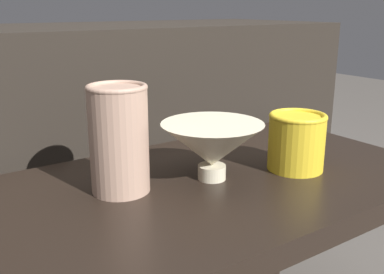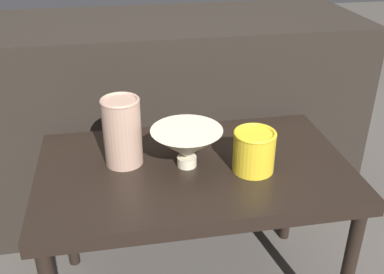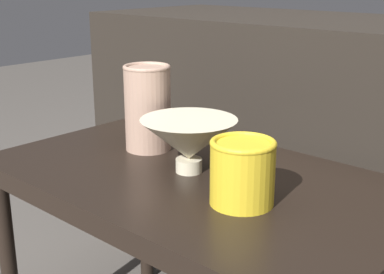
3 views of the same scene
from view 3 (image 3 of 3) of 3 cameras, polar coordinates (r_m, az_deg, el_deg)
table at (r=1.04m, az=0.46°, el=-6.51°), size 0.82×0.48×0.47m
couch_backdrop at (r=1.48m, az=14.46°, el=-2.21°), size 1.37×0.50×0.73m
bowl at (r=1.01m, az=-0.47°, el=-0.35°), size 0.18×0.18×0.10m
vase_textured_left at (r=1.14m, az=-4.75°, el=3.25°), size 0.10×0.10×0.18m
vase_colorful_right at (r=0.88m, az=5.40°, el=-3.61°), size 0.11×0.11×0.11m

